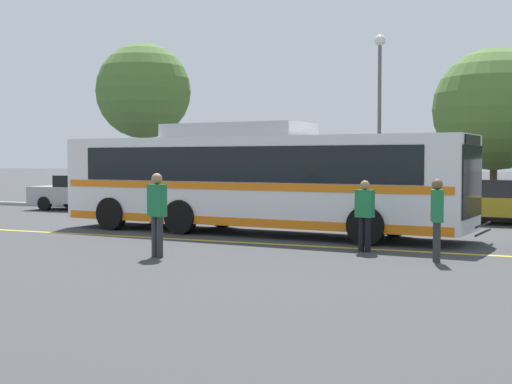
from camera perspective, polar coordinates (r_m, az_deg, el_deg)
name	(u,v)px	position (r m, az deg, el deg)	size (l,w,h in m)	color
ground_plane	(234,231)	(21.73, -1.76, -3.12)	(220.00, 220.00, 0.00)	#38383A
lane_strip_0	(222,241)	(18.93, -2.70, -3.97)	(0.20, 32.32, 0.01)	gold
curb_strip	(330,214)	(27.47, 5.96, -1.76)	(40.32, 0.36, 0.15)	#99999E
transit_bus	(255,178)	(20.81, -0.05, 1.11)	(12.78, 3.49, 3.23)	white
parked_car_0	(86,192)	(31.32, -13.47, -0.03)	(4.83, 2.30, 1.49)	#9E9EA3
parked_car_1	(191,195)	(28.71, -5.25, -0.23)	(4.30, 2.28, 1.50)	#9E9EA3
parked_car_2	(322,198)	(26.39, 5.33, -0.48)	(4.37, 1.85, 1.50)	#335B33
parked_car_3	(491,202)	(25.33, 18.29, -0.74)	(4.33, 2.05, 1.50)	olive
pedestrian_0	(437,215)	(15.52, 14.28, -1.76)	(0.33, 0.47, 1.77)	#2D2D33
pedestrian_1	(365,211)	(16.89, 8.69, -1.54)	(0.46, 0.30, 1.69)	black
pedestrian_2	(157,209)	(15.96, -7.92, -1.34)	(0.46, 0.32, 1.87)	#2D2D33
street_lamp	(380,96)	(28.37, 9.85, 7.59)	(0.43, 0.43, 7.00)	#59595E
tree_0	(494,110)	(29.44, 18.54, 6.27)	(4.76, 4.76, 6.50)	#513823
tree_2	(143,91)	(35.33, -9.00, 7.96)	(4.60, 4.60, 7.78)	#513823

